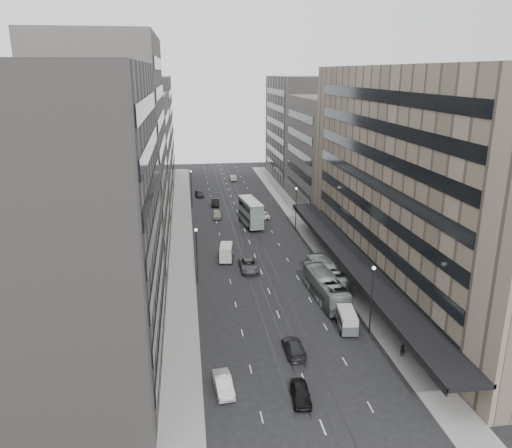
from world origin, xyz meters
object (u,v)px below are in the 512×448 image
bus_far (326,274)px  sedan_1 (223,384)px  vw_microbus (347,320)px  sedan_2 (249,265)px  pedestrian (402,349)px  double_decker (251,212)px  bus_near (326,287)px  panel_van (226,252)px  sedan_0 (301,393)px

bus_far → sedan_1: size_ratio=2.49×
vw_microbus → sedan_1: vw_microbus is taller
sedan_2 → pedestrian: bearing=-63.7°
sedan_1 → pedestrian: bearing=4.0°
vw_microbus → sedan_2: bearing=121.6°
double_decker → bus_near: bearing=-88.5°
panel_van → sedan_2: bearing=-47.0°
sedan_0 → sedan_2: bearing=96.2°
sedan_1 → vw_microbus: bearing=26.9°
vw_microbus → sedan_1: (-15.31, -9.67, -0.58)m
bus_near → bus_far: bearing=-109.9°
sedan_2 → bus_far: bearing=-33.6°
bus_far → pedestrian: size_ratio=6.96×
vw_microbus → pedestrian: (4.03, -6.48, -0.37)m
vw_microbus → panel_van: bearing=123.8°
double_decker → bus_far: bearing=-84.4°
bus_far → panel_van: (-13.39, 11.25, -0.09)m
bus_far → sedan_2: bearing=-38.7°
pedestrian → double_decker: bearing=-90.1°
double_decker → vw_microbus: bearing=-90.0°
bus_far → vw_microbus: bearing=79.6°
bus_far → panel_van: bus_far is taller
double_decker → sedan_1: size_ratio=2.19×
bus_near → sedan_0: bearing=65.7°
sedan_0 → sedan_1: sedan_1 is taller
vw_microbus → pedestrian: bearing=-50.9°
panel_van → sedan_2: size_ratio=0.76×
sedan_1 → sedan_2: 30.31m
bus_near → pedestrian: 15.58m
bus_near → vw_microbus: (0.22, -8.48, -0.39)m
double_decker → vw_microbus: double_decker is taller
double_decker → sedan_2: 23.00m
vw_microbus → bus_far: bearing=91.9°
bus_far → panel_van: size_ratio=2.51×
sedan_0 → sedan_1: bearing=165.5°
panel_van → pedestrian: size_ratio=2.77×
bus_near → vw_microbus: 8.50m
bus_far → vw_microbus: (-1.22, -13.16, -0.23)m
vw_microbus → pedestrian: size_ratio=2.87×
sedan_1 → double_decker: bearing=74.3°
sedan_2 → sedan_0: bearing=-88.7°
bus_far → sedan_0: bearing=64.2°
vw_microbus → panel_van: 27.27m
sedan_1 → pedestrian: 19.60m
sedan_1 → sedan_0: bearing=-24.8°
panel_van → sedan_0: panel_van is taller
vw_microbus → sedan_0: (-8.34, -12.13, -0.61)m
sedan_0 → pedestrian: bearing=29.4°
bus_far → sedan_2: size_ratio=1.90×
bus_near → panel_van: size_ratio=2.77×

